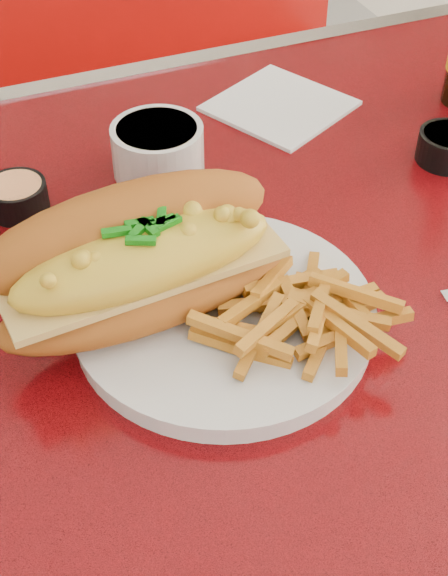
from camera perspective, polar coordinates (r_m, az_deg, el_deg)
name	(u,v)px	position (r m, az deg, el deg)	size (l,w,h in m)	color
diner_table	(251,394)	(0.82, 1.91, -7.53)	(1.23, 0.83, 0.77)	#B70B11
booth_bench_far	(83,203)	(1.62, -10.01, 5.96)	(1.20, 0.51, 0.90)	#A50E0B
dinner_plate	(224,315)	(0.66, 0.00, -1.92)	(0.33, 0.33, 0.02)	silver
mac_hoagie	(139,260)	(0.63, -6.09, 2.01)	(0.25, 0.14, 0.11)	#AB5C1B
fries_pile	(300,304)	(0.63, 5.42, -1.14)	(0.12, 0.11, 0.03)	orange
fork	(265,265)	(0.69, 2.90, 1.64)	(0.05, 0.12, 0.00)	silver
gravy_ramekin	(158,149)	(0.82, -4.73, 9.85)	(0.10, 0.10, 0.05)	silver
sauce_cup_left	(17,196)	(0.80, -14.52, 6.37)	(0.07, 0.07, 0.03)	black
sauce_cup_right	(448,145)	(0.87, 15.66, 9.74)	(0.07, 0.07, 0.03)	black
paper_napkin	(280,106)	(0.94, 3.98, 12.80)	(0.14, 0.14, 0.00)	silver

